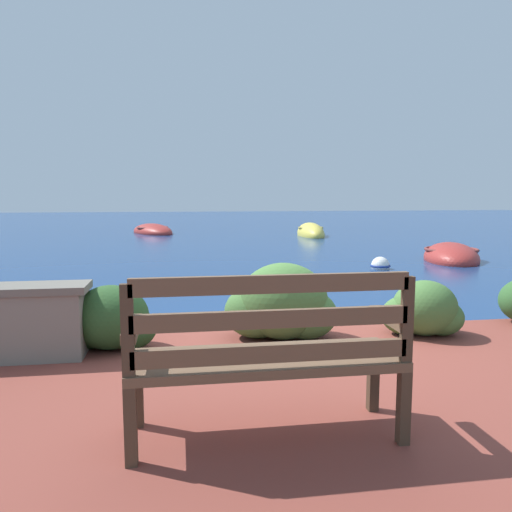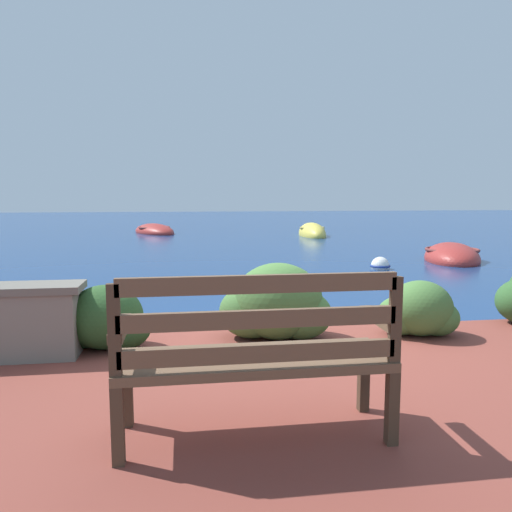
# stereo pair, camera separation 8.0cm
# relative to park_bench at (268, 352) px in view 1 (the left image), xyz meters

# --- Properties ---
(ground_plane) EXTENTS (80.00, 80.00, 0.00)m
(ground_plane) POSITION_rel_park_bench_xyz_m (0.62, 2.19, -0.70)
(ground_plane) COLOR navy
(park_bench) EXTENTS (1.48, 0.48, 0.93)m
(park_bench) POSITION_rel_park_bench_xyz_m (0.00, 0.00, 0.00)
(park_bench) COLOR #433123
(park_bench) RESTS_ON patio_terrace
(hedge_clump_left) EXTENTS (0.81, 0.58, 0.55)m
(hedge_clump_left) POSITION_rel_park_bench_xyz_m (-1.06, 1.78, -0.25)
(hedge_clump_left) COLOR #284C23
(hedge_clump_left) RESTS_ON patio_terrace
(hedge_clump_centre) EXTENTS (1.03, 0.74, 0.70)m
(hedge_clump_centre) POSITION_rel_park_bench_xyz_m (0.46, 1.86, -0.18)
(hedge_clump_centre) COLOR #426B33
(hedge_clump_centre) RESTS_ON patio_terrace
(hedge_clump_right) EXTENTS (0.76, 0.55, 0.52)m
(hedge_clump_right) POSITION_rel_park_bench_xyz_m (1.80, 1.77, -0.26)
(hedge_clump_right) COLOR #426B33
(hedge_clump_right) RESTS_ON patio_terrace
(rowboat_nearest) EXTENTS (1.92, 2.53, 0.73)m
(rowboat_nearest) POSITION_rel_park_bench_xyz_m (5.80, 8.18, -0.64)
(rowboat_nearest) COLOR #9E2D28
(rowboat_nearest) RESTS_ON ground_plane
(rowboat_mid) EXTENTS (1.10, 2.74, 0.85)m
(rowboat_mid) POSITION_rel_park_bench_xyz_m (4.38, 15.48, -0.63)
(rowboat_mid) COLOR #DBC64C
(rowboat_mid) RESTS_ON ground_plane
(rowboat_far) EXTENTS (2.23, 3.00, 0.66)m
(rowboat_far) POSITION_rel_park_bench_xyz_m (-1.50, 17.62, -0.65)
(rowboat_far) COLOR #9E2D28
(rowboat_far) RESTS_ON ground_plane
(mooring_buoy) EXTENTS (0.42, 0.42, 0.38)m
(mooring_buoy) POSITION_rel_park_bench_xyz_m (3.65, 7.17, -0.64)
(mooring_buoy) COLOR white
(mooring_buoy) RESTS_ON ground_plane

